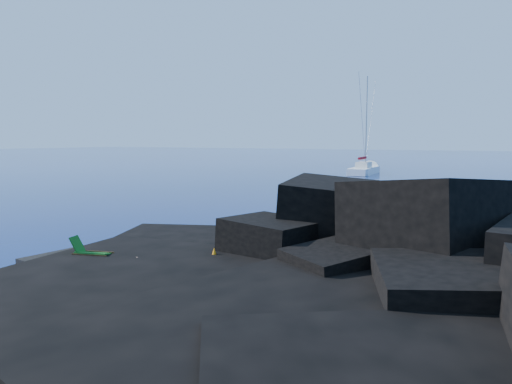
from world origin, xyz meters
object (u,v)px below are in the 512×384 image
(sunbather, at_px, (128,259))
(marker_cone, at_px, (214,255))
(deck_chair, at_px, (93,248))
(sailboat, at_px, (364,174))

(sunbather, xyz_separation_m, marker_cone, (2.55, 1.73, 0.09))
(deck_chair, relative_size, marker_cone, 2.73)
(sailboat, relative_size, marker_cone, 25.32)
(sailboat, height_order, sunbather, sailboat)
(deck_chair, xyz_separation_m, marker_cone, (3.85, 2.12, -0.23))
(deck_chair, distance_m, sunbather, 1.39)
(sunbather, bearing_deg, deck_chair, -163.38)
(deck_chair, height_order, sunbather, deck_chair)
(sunbather, relative_size, marker_cone, 3.43)
(sunbather, height_order, marker_cone, marker_cone)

